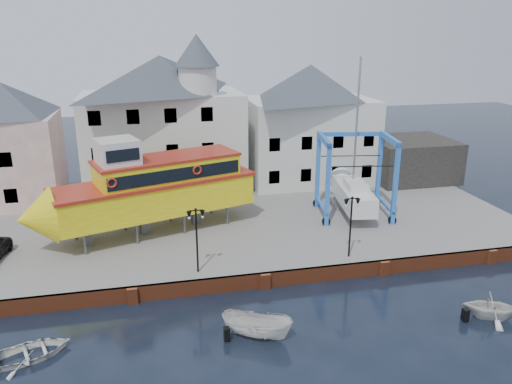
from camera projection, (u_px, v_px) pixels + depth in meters
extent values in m
plane|color=black|center=(265.00, 288.00, 31.02)|extent=(140.00, 140.00, 0.00)
cube|color=slate|center=(234.00, 218.00, 41.06)|extent=(44.00, 22.00, 1.00)
cube|color=brown|center=(265.00, 280.00, 30.97)|extent=(44.00, 0.25, 1.00)
cube|color=brown|center=(133.00, 296.00, 29.14)|extent=(0.60, 0.36, 1.00)
cube|color=brown|center=(265.00, 281.00, 30.82)|extent=(0.60, 0.36, 1.00)
cube|color=brown|center=(384.00, 268.00, 32.49)|extent=(0.60, 0.36, 1.00)
cube|color=brown|center=(492.00, 257.00, 34.16)|extent=(0.60, 0.36, 1.00)
cube|color=tan|center=(10.00, 160.00, 42.47)|extent=(8.00, 7.00, 7.50)
pyramid|color=#353B43|center=(1.00, 99.00, 40.87)|extent=(8.00, 7.00, 2.80)
cube|color=black|center=(11.00, 196.00, 40.04)|extent=(1.00, 0.08, 1.20)
cube|color=black|center=(5.00, 160.00, 39.10)|extent=(1.00, 0.08, 1.20)
cube|color=silver|center=(164.00, 143.00, 45.42)|extent=(14.00, 8.00, 9.00)
pyramid|color=#353B43|center=(160.00, 74.00, 43.52)|extent=(14.00, 8.00, 3.20)
cube|color=black|center=(102.00, 190.00, 41.50)|extent=(1.00, 0.08, 1.20)
cube|color=black|center=(138.00, 188.00, 42.12)|extent=(1.00, 0.08, 1.20)
cube|color=black|center=(174.00, 185.00, 42.75)|extent=(1.00, 0.08, 1.20)
cube|color=black|center=(209.00, 183.00, 43.38)|extent=(1.00, 0.08, 1.20)
cube|color=black|center=(98.00, 155.00, 40.57)|extent=(1.00, 0.08, 1.20)
cube|color=black|center=(136.00, 153.00, 41.19)|extent=(1.00, 0.08, 1.20)
cube|color=black|center=(172.00, 151.00, 41.82)|extent=(1.00, 0.08, 1.20)
cube|color=black|center=(208.00, 149.00, 42.45)|extent=(1.00, 0.08, 1.20)
cube|color=black|center=(94.00, 118.00, 39.63)|extent=(1.00, 0.08, 1.20)
cube|color=black|center=(133.00, 117.00, 40.26)|extent=(1.00, 0.08, 1.20)
cube|color=black|center=(171.00, 116.00, 40.89)|extent=(1.00, 0.08, 1.20)
cube|color=black|center=(207.00, 114.00, 41.51)|extent=(1.00, 0.08, 1.20)
cylinder|color=silver|center=(198.00, 81.00, 42.05)|extent=(3.20, 3.20, 2.40)
cone|color=#353B43|center=(197.00, 50.00, 41.27)|extent=(3.80, 3.80, 2.60)
cube|color=silver|center=(309.00, 140.00, 48.96)|extent=(12.00, 8.00, 8.00)
pyramid|color=#353B43|center=(310.00, 82.00, 47.22)|extent=(12.00, 8.00, 3.20)
cube|color=black|center=(274.00, 177.00, 45.10)|extent=(1.00, 0.08, 1.20)
cube|color=black|center=(306.00, 175.00, 45.72)|extent=(1.00, 0.08, 1.20)
cube|color=black|center=(337.00, 173.00, 46.35)|extent=(1.00, 0.08, 1.20)
cube|color=black|center=(366.00, 171.00, 46.98)|extent=(1.00, 0.08, 1.20)
cube|color=black|center=(275.00, 145.00, 44.16)|extent=(1.00, 0.08, 1.20)
cube|color=black|center=(307.00, 143.00, 44.79)|extent=(1.00, 0.08, 1.20)
cube|color=black|center=(338.00, 142.00, 45.42)|extent=(1.00, 0.08, 1.20)
cube|color=black|center=(369.00, 140.00, 46.04)|extent=(1.00, 0.08, 1.20)
cube|color=black|center=(409.00, 159.00, 49.82)|extent=(8.00, 7.00, 4.00)
cylinder|color=black|center=(197.00, 242.00, 30.36)|extent=(0.12, 0.12, 4.00)
cube|color=black|center=(196.00, 210.00, 29.73)|extent=(0.90, 0.06, 0.06)
sphere|color=black|center=(196.00, 209.00, 29.70)|extent=(0.16, 0.16, 0.16)
cone|color=black|center=(189.00, 215.00, 29.73)|extent=(0.32, 0.32, 0.45)
sphere|color=silver|center=(189.00, 218.00, 29.78)|extent=(0.18, 0.18, 0.18)
cone|color=black|center=(203.00, 214.00, 29.89)|extent=(0.32, 0.32, 0.45)
sphere|color=silver|center=(203.00, 217.00, 29.95)|extent=(0.18, 0.18, 0.18)
cylinder|color=black|center=(350.00, 228.00, 32.45)|extent=(0.12, 0.12, 4.00)
cube|color=black|center=(352.00, 199.00, 31.81)|extent=(0.90, 0.06, 0.06)
sphere|color=black|center=(352.00, 198.00, 31.79)|extent=(0.16, 0.16, 0.16)
cone|color=black|center=(346.00, 203.00, 31.82)|extent=(0.32, 0.32, 0.45)
sphere|color=silver|center=(346.00, 206.00, 31.87)|extent=(0.18, 0.18, 0.18)
cone|color=black|center=(358.00, 202.00, 31.98)|extent=(0.32, 0.32, 0.45)
sphere|color=silver|center=(358.00, 205.00, 32.04)|extent=(0.18, 0.18, 0.18)
cylinder|color=#59595E|center=(85.00, 244.00, 33.12)|extent=(0.25, 0.25, 1.53)
cylinder|color=#59595E|center=(76.00, 230.00, 35.44)|extent=(0.25, 0.25, 1.53)
cylinder|color=#59595E|center=(137.00, 233.00, 34.86)|extent=(0.25, 0.25, 1.53)
cylinder|color=#59595E|center=(125.00, 220.00, 37.18)|extent=(0.25, 0.25, 1.53)
cylinder|color=#59595E|center=(184.00, 223.00, 36.60)|extent=(0.25, 0.25, 1.53)
cylinder|color=#59595E|center=(170.00, 212.00, 38.92)|extent=(0.25, 0.25, 1.53)
cylinder|color=#59595E|center=(227.00, 215.00, 38.34)|extent=(0.25, 0.25, 1.53)
cylinder|color=#59595E|center=(211.00, 204.00, 40.67)|extent=(0.25, 0.25, 1.53)
cube|color=#59595E|center=(88.00, 235.00, 34.53)|extent=(0.74, 0.67, 1.53)
cube|color=#59595E|center=(144.00, 224.00, 36.52)|extent=(0.74, 0.67, 1.53)
cube|color=#59595E|center=(195.00, 214.00, 38.51)|extent=(0.74, 0.67, 1.53)
cube|color=gold|center=(156.00, 197.00, 36.43)|extent=(14.75, 8.13, 2.24)
cone|color=gold|center=(35.00, 218.00, 32.40)|extent=(3.34, 4.38, 3.87)
cube|color=#9D2515|center=(155.00, 181.00, 36.05)|extent=(15.09, 8.38, 0.22)
cube|color=gold|center=(168.00, 170.00, 36.33)|extent=(10.75, 6.47, 1.63)
cube|color=black|center=(177.00, 175.00, 34.88)|extent=(9.30, 3.11, 0.92)
cube|color=black|center=(159.00, 164.00, 37.75)|extent=(9.30, 3.11, 0.92)
cube|color=#9D2515|center=(167.00, 158.00, 36.05)|extent=(10.98, 6.63, 0.18)
cube|color=silver|center=(117.00, 153.00, 34.05)|extent=(3.34, 3.34, 1.85)
cube|color=black|center=(123.00, 155.00, 32.92)|extent=(2.13, 0.75, 0.81)
torus|color=#9D2515|center=(112.00, 183.00, 32.55)|extent=(0.72, 0.36, 0.71)
torus|color=#9D2515|center=(197.00, 170.00, 35.53)|extent=(0.72, 0.36, 0.71)
cube|color=#2274B7|center=(328.00, 186.00, 37.31)|extent=(0.37, 0.37, 6.39)
cylinder|color=black|center=(326.00, 221.00, 38.20)|extent=(0.67, 0.33, 0.64)
cube|color=#2274B7|center=(318.00, 170.00, 41.34)|extent=(0.37, 0.37, 6.39)
cylinder|color=black|center=(317.00, 203.00, 42.23)|extent=(0.67, 0.33, 0.64)
cube|color=#2274B7|center=(395.00, 184.00, 37.59)|extent=(0.37, 0.37, 6.39)
cylinder|color=black|center=(392.00, 220.00, 38.48)|extent=(0.67, 0.33, 0.64)
cube|color=#2274B7|center=(379.00, 169.00, 41.62)|extent=(0.37, 0.37, 6.39)
cylinder|color=black|center=(376.00, 202.00, 42.51)|extent=(0.67, 0.33, 0.64)
cube|color=#2274B7|center=(324.00, 140.00, 38.38)|extent=(1.06, 4.56, 0.45)
cube|color=#2274B7|center=(321.00, 205.00, 40.03)|extent=(0.97, 4.54, 0.19)
cube|color=#2274B7|center=(390.00, 139.00, 38.66)|extent=(1.06, 4.56, 0.45)
cube|color=#2274B7|center=(384.00, 204.00, 40.31)|extent=(0.97, 4.54, 0.19)
cube|color=#2274B7|center=(351.00, 134.00, 40.54)|extent=(5.46, 1.21, 0.32)
cube|color=silver|center=(354.00, 196.00, 39.95)|extent=(3.19, 7.10, 1.46)
cone|color=silver|center=(342.00, 181.00, 43.80)|extent=(2.31, 1.78, 2.10)
cube|color=#59595E|center=(353.00, 208.00, 40.27)|extent=(0.49, 1.66, 0.64)
cube|color=silver|center=(356.00, 185.00, 39.20)|extent=(1.89, 2.94, 0.55)
cylinder|color=#99999E|center=(357.00, 123.00, 38.59)|extent=(0.18, 0.18, 10.04)
cube|color=black|center=(361.00, 166.00, 37.49)|extent=(4.83, 0.92, 0.05)
cube|color=black|center=(351.00, 156.00, 40.61)|extent=(4.83, 0.92, 0.05)
imported|color=silver|center=(257.00, 337.00, 26.13)|extent=(4.07, 3.16, 1.49)
imported|color=silver|center=(490.00, 318.00, 27.86)|extent=(3.91, 3.68, 1.64)
imported|color=silver|center=(32.00, 357.00, 24.51)|extent=(4.38, 3.73, 0.77)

